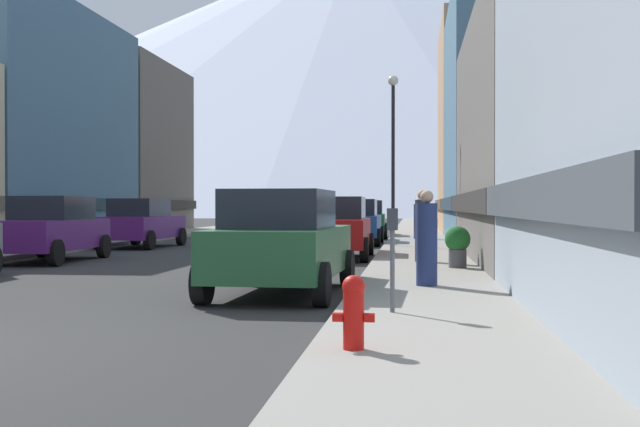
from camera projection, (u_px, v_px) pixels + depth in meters
name	position (u px, v px, depth m)	size (l,w,h in m)	color
sidewalk_left	(184.00, 233.00, 43.22)	(2.50, 100.00, 0.15)	gray
sidewalk_right	(417.00, 234.00, 41.79)	(2.50, 100.00, 0.15)	gray
storefront_left_2	(13.00, 129.00, 33.64)	(6.65, 12.94, 9.82)	slate
storefront_left_3	(112.00, 152.00, 45.28)	(7.06, 9.86, 9.52)	#66605B
storefront_right_2	(565.00, 125.00, 32.07)	(9.49, 10.52, 9.86)	slate
storefront_right_3	(534.00, 132.00, 42.02)	(10.05, 8.99, 11.18)	tan
car_left_1	(50.00, 229.00, 21.77)	(2.14, 4.44, 1.78)	#591E72
car_left_2	(141.00, 223.00, 29.16)	(2.23, 4.47, 1.78)	#591E72
car_right_0	(282.00, 242.00, 13.62)	(2.20, 4.46, 1.78)	#265933
car_right_1	(336.00, 227.00, 23.18)	(2.09, 4.41, 1.78)	#9E1111
car_right_2	(356.00, 222.00, 31.44)	(2.06, 4.40, 1.78)	#19478C
car_right_3	(365.00, 219.00, 37.88)	(2.16, 4.45, 1.78)	#265933
fire_hydrant_near	(354.00, 310.00, 7.57)	(0.40, 0.22, 0.70)	red
parking_meter_near	(392.00, 245.00, 10.23)	(0.14, 0.10, 1.33)	#595960
potted_plant_0	(458.00, 244.00, 17.65)	(0.57, 0.57, 0.91)	#4C4C51
pedestrian_0	(427.00, 242.00, 13.65)	(0.36, 0.36, 1.63)	navy
pedestrian_1	(422.00, 228.00, 19.60)	(0.36, 0.36, 1.75)	#333338
pedestrian_2	(418.00, 220.00, 33.42)	(0.36, 0.36, 1.67)	navy
streetlamp_right	(393.00, 134.00, 27.52)	(0.36, 0.36, 5.86)	black
mountain_backdrop	(354.00, 77.00, 267.12)	(340.94, 340.94, 89.46)	silver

